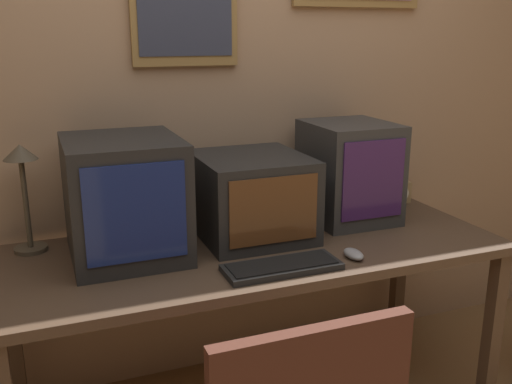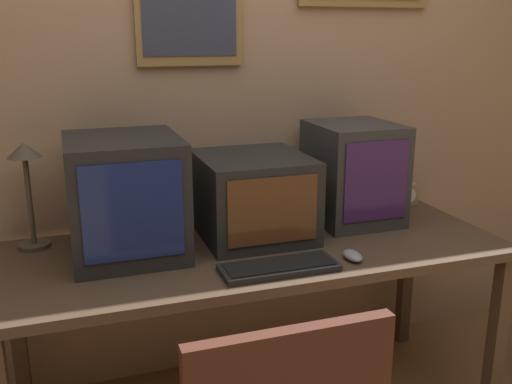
{
  "view_description": "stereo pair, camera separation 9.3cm",
  "coord_description": "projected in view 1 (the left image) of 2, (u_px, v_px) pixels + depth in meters",
  "views": [
    {
      "loc": [
        -0.75,
        -0.89,
        1.54
      ],
      "look_at": [
        0.0,
        1.02,
        0.97
      ],
      "focal_mm": 40.0,
      "sensor_mm": 36.0,
      "label": 1
    },
    {
      "loc": [
        -0.66,
        -0.93,
        1.54
      ],
      "look_at": [
        0.0,
        1.02,
        0.97
      ],
      "focal_mm": 40.0,
      "sensor_mm": 36.0,
      "label": 2
    }
  ],
  "objects": [
    {
      "name": "wall_back",
      "position": [
        217.0,
        89.0,
        2.46
      ],
      "size": [
        8.0,
        0.08,
        2.6
      ],
      "color": "tan",
      "rests_on": "ground_plane"
    },
    {
      "name": "desk",
      "position": [
        256.0,
        264.0,
        2.21
      ],
      "size": [
        1.91,
        0.75,
        0.75
      ],
      "color": "#4C3828",
      "rests_on": "ground_plane"
    },
    {
      "name": "monitor_left",
      "position": [
        125.0,
        198.0,
        2.06
      ],
      "size": [
        0.4,
        0.47,
        0.43
      ],
      "color": "black",
      "rests_on": "desk"
    },
    {
      "name": "monitor_center",
      "position": [
        252.0,
        196.0,
        2.27
      ],
      "size": [
        0.42,
        0.46,
        0.33
      ],
      "color": "black",
      "rests_on": "desk"
    },
    {
      "name": "monitor_right",
      "position": [
        349.0,
        172.0,
        2.46
      ],
      "size": [
        0.34,
        0.39,
        0.42
      ],
      "color": "#333333",
      "rests_on": "desk"
    },
    {
      "name": "keyboard_main",
      "position": [
        283.0,
        266.0,
        1.97
      ],
      "size": [
        0.41,
        0.16,
        0.03
      ],
      "color": "black",
      "rests_on": "desk"
    },
    {
      "name": "mouse_near_keyboard",
      "position": [
        354.0,
        254.0,
        2.07
      ],
      "size": [
        0.06,
        0.1,
        0.03
      ],
      "color": "gray",
      "rests_on": "desk"
    },
    {
      "name": "desk_clock",
      "position": [
        398.0,
        192.0,
        2.74
      ],
      "size": [
        0.11,
        0.07,
        0.1
      ],
      "color": "#A38456",
      "rests_on": "desk"
    },
    {
      "name": "desk_lamp",
      "position": [
        23.0,
        178.0,
        2.07
      ],
      "size": [
        0.12,
        0.12,
        0.41
      ],
      "color": "#4C4233",
      "rests_on": "desk"
    }
  ]
}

